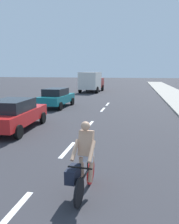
{
  "coord_description": "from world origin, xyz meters",
  "views": [
    {
      "loc": [
        2.48,
        1.07,
        2.97
      ],
      "look_at": [
        0.41,
        10.9,
        1.1
      ],
      "focal_mm": 35.41,
      "sensor_mm": 36.0,
      "label": 1
    }
  ],
  "objects_px": {
    "parked_car_red": "(14,114)",
    "delivery_truck": "(92,81)",
    "cyclist": "(83,162)",
    "parked_car_teal": "(57,97)"
  },
  "relations": [
    {
      "from": "parked_car_red",
      "to": "delivery_truck",
      "type": "bearing_deg",
      "value": 87.3
    },
    {
      "from": "cyclist",
      "to": "delivery_truck",
      "type": "distance_m",
      "value": 26.86
    },
    {
      "from": "parked_car_teal",
      "to": "delivery_truck",
      "type": "relative_size",
      "value": 0.67
    },
    {
      "from": "parked_car_teal",
      "to": "delivery_truck",
      "type": "bearing_deg",
      "value": 91.85
    },
    {
      "from": "parked_car_teal",
      "to": "delivery_truck",
      "type": "height_order",
      "value": "delivery_truck"
    },
    {
      "from": "parked_car_red",
      "to": "delivery_truck",
      "type": "distance_m",
      "value": 21.22
    },
    {
      "from": "cyclist",
      "to": "parked_car_red",
      "type": "relative_size",
      "value": 0.4
    },
    {
      "from": "parked_car_red",
      "to": "parked_car_teal",
      "type": "distance_m",
      "value": 7.25
    },
    {
      "from": "cyclist",
      "to": "delivery_truck",
      "type": "bearing_deg",
      "value": -76.47
    },
    {
      "from": "parked_car_teal",
      "to": "parked_car_red",
      "type": "bearing_deg",
      "value": -84.57
    }
  ]
}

